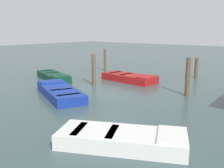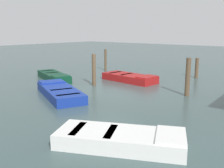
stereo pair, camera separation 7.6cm
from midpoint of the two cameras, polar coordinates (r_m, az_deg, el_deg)
ground_plane at (r=13.05m, az=-0.17°, el=-1.51°), size 80.00×80.00×0.00m
rowboat_blue at (r=12.18m, az=-11.49°, el=-1.66°), size 2.73×4.01×0.46m
rowboat_white at (r=6.95m, az=1.99°, el=-11.80°), size 2.62×3.52×0.46m
rowboat_dark_green at (r=16.29m, az=-12.78°, el=1.65°), size 2.20×3.61×0.46m
rowboat_red at (r=15.48m, az=3.67°, el=1.40°), size 1.61×3.45×0.46m
mooring_piling_mid_left at (r=19.48m, az=-1.65°, el=5.25°), size 0.17×0.17×1.57m
mooring_piling_near_right at (r=14.18m, az=-4.16°, el=3.06°), size 0.21×0.21×1.71m
mooring_piling_mid_right at (r=17.32m, az=17.74°, el=3.35°), size 0.21×0.21×1.26m
mooring_piling_far_right at (r=12.39m, az=15.99°, el=1.46°), size 0.22×0.22×1.75m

